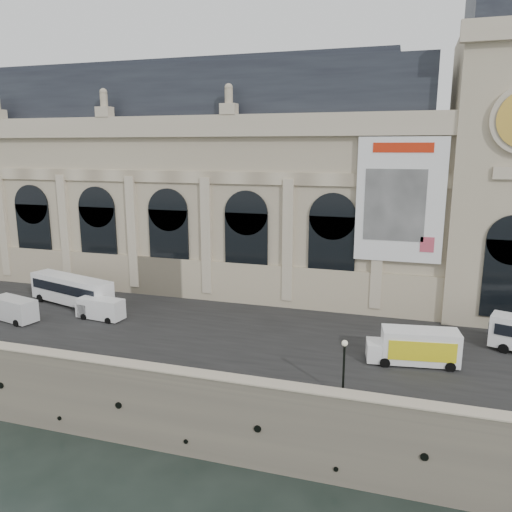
{
  "coord_description": "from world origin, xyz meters",
  "views": [
    {
      "loc": [
        23.83,
        -32.62,
        24.44
      ],
      "look_at": [
        7.14,
        22.0,
        11.95
      ],
      "focal_mm": 35.0,
      "sensor_mm": 36.0,
      "label": 1
    }
  ],
  "objects_px": {
    "van_c": "(99,308)",
    "lamp_right": "(344,369)",
    "box_truck": "(415,347)",
    "bus_left": "(72,290)",
    "van_b": "(12,309)"
  },
  "relations": [
    {
      "from": "bus_left",
      "to": "lamp_right",
      "type": "height_order",
      "value": "lamp_right"
    },
    {
      "from": "bus_left",
      "to": "van_c",
      "type": "bearing_deg",
      "value": -28.19
    },
    {
      "from": "bus_left",
      "to": "van_c",
      "type": "height_order",
      "value": "bus_left"
    },
    {
      "from": "bus_left",
      "to": "van_b",
      "type": "xyz_separation_m",
      "value": [
        -2.93,
        -6.28,
        -0.68
      ]
    },
    {
      "from": "box_truck",
      "to": "van_b",
      "type": "bearing_deg",
      "value": -178.43
    },
    {
      "from": "van_c",
      "to": "van_b",
      "type": "bearing_deg",
      "value": -159.82
    },
    {
      "from": "bus_left",
      "to": "box_truck",
      "type": "relative_size",
      "value": 1.53
    },
    {
      "from": "lamp_right",
      "to": "box_truck",
      "type": "bearing_deg",
      "value": 56.64
    },
    {
      "from": "van_c",
      "to": "box_truck",
      "type": "height_order",
      "value": "box_truck"
    },
    {
      "from": "van_b",
      "to": "box_truck",
      "type": "xyz_separation_m",
      "value": [
        41.65,
        1.14,
        0.26
      ]
    },
    {
      "from": "bus_left",
      "to": "van_b",
      "type": "height_order",
      "value": "bus_left"
    },
    {
      "from": "box_truck",
      "to": "lamp_right",
      "type": "distance_m",
      "value": 9.36
    },
    {
      "from": "bus_left",
      "to": "van_b",
      "type": "relative_size",
      "value": 2.02
    },
    {
      "from": "van_c",
      "to": "lamp_right",
      "type": "distance_m",
      "value": 29.54
    },
    {
      "from": "van_c",
      "to": "lamp_right",
      "type": "bearing_deg",
      "value": -19.47
    }
  ]
}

